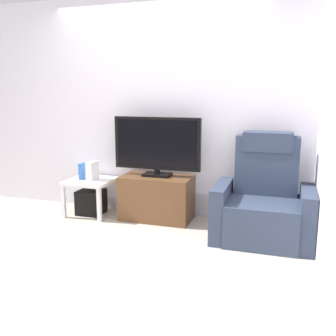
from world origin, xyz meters
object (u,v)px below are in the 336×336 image
(tv_stand, at_px, (157,198))
(television, at_px, (157,145))
(book_upright, at_px, (82,171))
(game_console, at_px, (93,171))
(subwoofer_box, at_px, (91,202))
(recliner_armchair, at_px, (264,203))
(side_table, at_px, (91,185))

(tv_stand, xyz_separation_m, television, (0.00, 0.02, 0.62))
(book_upright, height_order, game_console, game_console)
(television, height_order, subwoofer_box, television)
(recliner_armchair, xyz_separation_m, subwoofer_box, (-2.08, 0.17, -0.22))
(side_table, height_order, game_console, game_console)
(tv_stand, relative_size, book_upright, 4.11)
(subwoofer_box, bearing_deg, book_upright, -168.69)
(recliner_armchair, bearing_deg, subwoofer_box, 174.27)
(television, distance_m, subwoofer_box, 1.12)
(tv_stand, height_order, side_table, tv_stand)
(side_table, relative_size, game_console, 2.41)
(tv_stand, distance_m, book_upright, 0.98)
(recliner_armchair, bearing_deg, tv_stand, 168.68)
(subwoofer_box, relative_size, game_console, 1.33)
(subwoofer_box, bearing_deg, recliner_armchair, -4.80)
(recliner_armchair, bearing_deg, game_console, 173.91)
(book_upright, bearing_deg, recliner_armchair, -4.06)
(side_table, xyz_separation_m, subwoofer_box, (-0.00, 0.00, -0.22))
(side_table, bearing_deg, recliner_armchair, -4.80)
(recliner_armchair, height_order, side_table, recliner_armchair)
(television, distance_m, game_console, 0.88)
(recliner_armchair, height_order, game_console, recliner_armchair)
(television, relative_size, subwoofer_box, 3.46)
(subwoofer_box, height_order, book_upright, book_upright)
(tv_stand, xyz_separation_m, side_table, (-0.84, -0.05, 0.10))
(side_table, height_order, book_upright, book_upright)
(television, xyz_separation_m, subwoofer_box, (-0.84, -0.07, -0.73))
(tv_stand, bearing_deg, side_table, -176.43)
(book_upright, relative_size, game_console, 0.90)
(recliner_armchair, distance_m, side_table, 2.09)
(tv_stand, height_order, recliner_armchair, recliner_armchair)
(book_upright, bearing_deg, game_console, 12.53)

